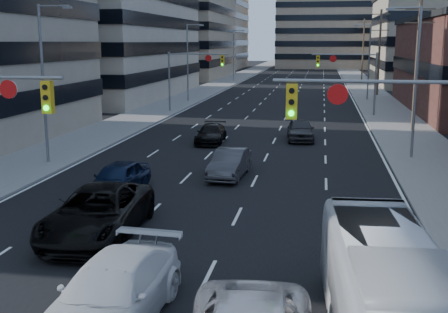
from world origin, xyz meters
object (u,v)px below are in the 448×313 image
white_van (112,294)px  black_pickup (98,213)px  transit_bus (394,313)px  sedan_blue (118,179)px

white_van → black_pickup: bearing=118.8°
transit_bus → sedan_blue: bearing=126.6°
white_van → transit_bus: 6.75m
black_pickup → sedan_blue: 5.63m
transit_bus → sedan_blue: 16.63m
black_pickup → sedan_blue: bearing=99.1°
black_pickup → white_van: 6.76m
black_pickup → white_van: black_pickup is taller
black_pickup → sedan_blue: (-1.27, 5.48, -0.12)m
white_van → transit_bus: bearing=-5.3°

